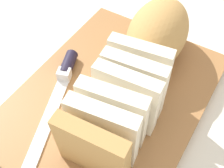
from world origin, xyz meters
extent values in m
plane|color=silver|center=(0.00, 0.00, 0.00)|extent=(3.00, 3.00, 0.00)
cube|color=#9E6B3D|center=(0.00, 0.00, 0.01)|extent=(0.41, 0.32, 0.02)
ellipsoid|color=tan|center=(-0.13, 0.02, 0.07)|extent=(0.18, 0.12, 0.11)
cube|color=#F2E8CC|center=(-0.03, 0.03, 0.07)|extent=(0.04, 0.11, 0.11)
cube|color=#F2E8CC|center=(0.00, 0.04, 0.07)|extent=(0.03, 0.11, 0.11)
cube|color=#F2E8CC|center=(0.03, 0.04, 0.07)|extent=(0.03, 0.11, 0.11)
cube|color=#F2E8CC|center=(0.06, 0.04, 0.07)|extent=(0.04, 0.11, 0.11)
cube|color=#F2E8CC|center=(0.10, 0.04, 0.07)|extent=(0.03, 0.11, 0.11)
cube|color=tan|center=(0.13, 0.04, 0.07)|extent=(0.03, 0.11, 0.11)
cube|color=silver|center=(0.11, -0.06, 0.02)|extent=(0.20, 0.08, 0.00)
cylinder|color=black|center=(-0.02, -0.10, 0.03)|extent=(0.06, 0.04, 0.02)
cube|color=silver|center=(0.01, -0.10, 0.03)|extent=(0.03, 0.03, 0.02)
sphere|color=#A8753D|center=(0.02, -0.01, 0.02)|extent=(0.01, 0.01, 0.01)
sphere|color=#A8753D|center=(0.01, 0.03, 0.02)|extent=(0.00, 0.00, 0.00)
sphere|color=#A8753D|center=(0.01, -0.02, 0.02)|extent=(0.00, 0.00, 0.00)
sphere|color=#A8753D|center=(0.00, -0.01, 0.02)|extent=(0.01, 0.01, 0.01)
camera|label=1|loc=(0.27, 0.15, 0.44)|focal=46.91mm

